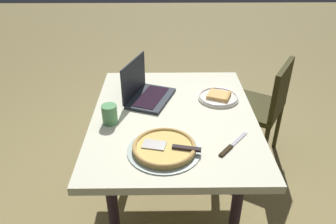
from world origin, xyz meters
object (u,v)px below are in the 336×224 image
at_px(laptop, 145,91).
at_px(pizza_tray, 164,148).
at_px(drink_cup, 110,114).
at_px(dining_table, 174,129).
at_px(pizza_plate, 218,97).
at_px(chair_near, 261,104).
at_px(table_knife, 231,146).

relative_size(laptop, pizza_tray, 1.06).
bearing_deg(pizza_tray, laptop, -167.43).
relative_size(pizza_tray, drink_cup, 3.34).
relative_size(dining_table, laptop, 3.06).
height_order(dining_table, pizza_plate, pizza_plate).
distance_m(dining_table, drink_cup, 0.38).
height_order(drink_cup, chair_near, drink_cup).
relative_size(pizza_plate, pizza_tray, 0.69).
height_order(laptop, pizza_plate, laptop).
relative_size(pizza_tray, table_knife, 1.75).
bearing_deg(pizza_plate, chair_near, 136.44).
xyz_separation_m(dining_table, drink_cup, (0.07, -0.34, 0.15)).
relative_size(table_knife, drink_cup, 1.91).
bearing_deg(pizza_tray, drink_cup, -130.62).
distance_m(pizza_tray, table_knife, 0.32).
xyz_separation_m(laptop, table_knife, (0.48, 0.43, -0.05)).
xyz_separation_m(pizza_plate, drink_cup, (0.25, -0.61, 0.04)).
bearing_deg(chair_near, pizza_plate, -43.56).
bearing_deg(table_knife, chair_near, 155.23).
bearing_deg(dining_table, drink_cup, -77.90).
xyz_separation_m(table_knife, drink_cup, (-0.22, -0.60, 0.05)).
xyz_separation_m(pizza_tray, chair_near, (-0.93, 0.73, -0.30)).
bearing_deg(table_knife, dining_table, -137.96).
distance_m(pizza_plate, table_knife, 0.47).
relative_size(pizza_plate, chair_near, 0.29).
bearing_deg(pizza_plate, laptop, -91.11).
distance_m(laptop, drink_cup, 0.31).
xyz_separation_m(pizza_plate, pizza_tray, (0.50, -0.33, 0.00)).
distance_m(pizza_plate, pizza_tray, 0.59).
bearing_deg(table_knife, laptop, -138.25).
xyz_separation_m(laptop, pizza_tray, (0.51, 0.11, -0.03)).
bearing_deg(chair_near, pizza_tray, -38.33).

